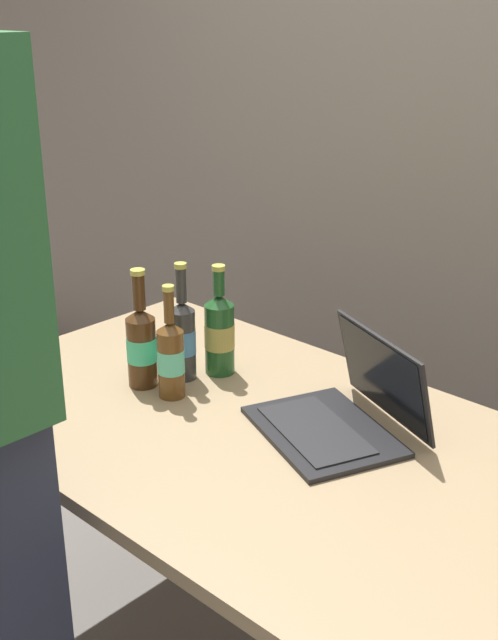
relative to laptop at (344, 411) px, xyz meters
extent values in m
cube|color=#9E8460|center=(-0.14, -0.13, -0.06)|extent=(1.51, 0.88, 0.03)
cylinder|color=#2D2D30|center=(-0.84, 0.25, -0.42)|extent=(0.08, 0.08, 0.70)
cube|color=black|center=(-0.02, -0.05, -0.04)|extent=(0.40, 0.35, 0.01)
cube|color=#232326|center=(-0.03, -0.07, -0.03)|extent=(0.31, 0.24, 0.00)
cube|color=black|center=(0.04, 0.09, 0.07)|extent=(0.33, 0.18, 0.20)
cube|color=black|center=(0.04, 0.08, 0.07)|extent=(0.30, 0.16, 0.18)
cylinder|color=brown|center=(-0.39, -0.15, 0.04)|extent=(0.06, 0.06, 0.17)
cone|color=brown|center=(-0.39, -0.15, 0.13)|extent=(0.06, 0.06, 0.02)
cylinder|color=brown|center=(-0.39, -0.15, 0.18)|extent=(0.02, 0.02, 0.08)
cylinder|color=#BFB74C|center=(-0.39, -0.15, 0.23)|extent=(0.03, 0.03, 0.01)
cylinder|color=#5FD5AD|center=(-0.39, -0.15, 0.05)|extent=(0.06, 0.06, 0.06)
cylinder|color=#333333|center=(-0.45, -0.06, 0.04)|extent=(0.06, 0.06, 0.18)
cone|color=#333333|center=(-0.45, -0.06, 0.14)|extent=(0.06, 0.06, 0.02)
cylinder|color=#333333|center=(-0.45, -0.06, 0.20)|extent=(0.03, 0.03, 0.09)
cylinder|color=#BFB74C|center=(-0.45, -0.06, 0.25)|extent=(0.03, 0.03, 0.01)
cylinder|color=#4A84B8|center=(-0.45, -0.06, 0.05)|extent=(0.06, 0.06, 0.06)
cylinder|color=#472B14|center=(-0.49, -0.16, 0.04)|extent=(0.07, 0.07, 0.17)
cone|color=#472B14|center=(-0.49, -0.16, 0.14)|extent=(0.07, 0.07, 0.03)
cylinder|color=#472B14|center=(-0.49, -0.16, 0.20)|extent=(0.03, 0.03, 0.09)
cylinder|color=#BFB74C|center=(-0.49, -0.16, 0.24)|extent=(0.03, 0.03, 0.01)
cylinder|color=#44D199|center=(-0.49, -0.16, 0.05)|extent=(0.07, 0.07, 0.06)
cylinder|color=#1E5123|center=(-0.40, 0.02, 0.05)|extent=(0.07, 0.07, 0.18)
cone|color=#1E5123|center=(-0.40, 0.02, 0.15)|extent=(0.07, 0.07, 0.03)
cylinder|color=#1E5123|center=(-0.40, 0.02, 0.19)|extent=(0.03, 0.03, 0.06)
cylinder|color=#BFB74C|center=(-0.40, 0.02, 0.23)|extent=(0.03, 0.03, 0.01)
cylinder|color=#AEA14B|center=(-0.40, 0.02, 0.05)|extent=(0.08, 0.08, 0.06)
camera|label=1|loc=(0.92, -1.28, 0.83)|focal=45.43mm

